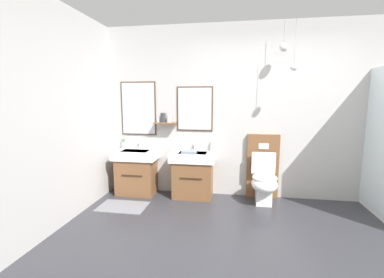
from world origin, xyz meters
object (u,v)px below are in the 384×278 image
(vanity_sink_right, at_px, (193,173))
(toothbrush_cup, at_px, (124,145))
(soap_dispenser, at_px, (212,147))
(folded_hand_towel, at_px, (189,152))
(vanity_sink_left, at_px, (137,171))
(toilet, at_px, (263,177))

(vanity_sink_right, height_order, toothbrush_cup, toothbrush_cup)
(vanity_sink_right, bearing_deg, soap_dispenser, 28.84)
(folded_hand_towel, bearing_deg, vanity_sink_left, 172.22)
(soap_dispenser, distance_m, folded_hand_towel, 0.42)
(vanity_sink_left, distance_m, folded_hand_towel, 0.97)
(vanity_sink_left, xyz_separation_m, soap_dispenser, (1.21, 0.15, 0.41))
(vanity_sink_left, height_order, toothbrush_cup, toothbrush_cup)
(vanity_sink_right, height_order, soap_dispenser, soap_dispenser)
(vanity_sink_left, distance_m, soap_dispenser, 1.28)
(toothbrush_cup, relative_size, soap_dispenser, 1.21)
(soap_dispenser, bearing_deg, vanity_sink_right, -151.16)
(soap_dispenser, height_order, folded_hand_towel, soap_dispenser)
(toilet, relative_size, folded_hand_towel, 4.55)
(toilet, height_order, folded_hand_towel, toilet)
(toothbrush_cup, distance_m, soap_dispenser, 1.47)
(vanity_sink_left, distance_m, toilet, 2.00)
(toilet, bearing_deg, vanity_sink_left, 179.47)
(toilet, distance_m, soap_dispenser, 0.91)
(toilet, bearing_deg, vanity_sink_right, 179.01)
(vanity_sink_right, bearing_deg, toilet, -0.99)
(vanity_sink_right, distance_m, soap_dispenser, 0.52)
(toothbrush_cup, bearing_deg, toilet, -4.07)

